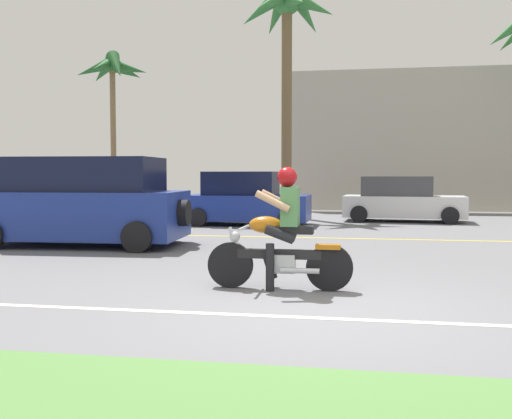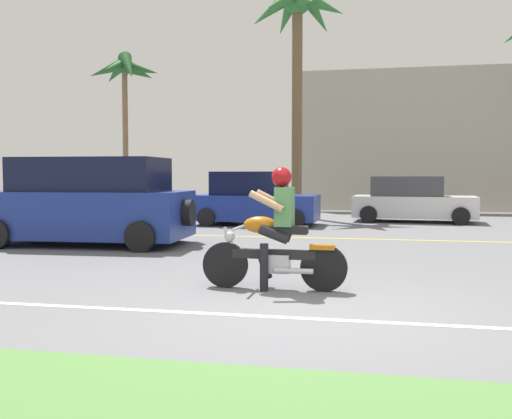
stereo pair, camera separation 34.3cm
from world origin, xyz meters
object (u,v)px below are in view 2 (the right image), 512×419
(motorcyclist, at_px, (275,238))
(parked_car_1, at_px, (255,200))
(palm_tree_0, at_px, (297,22))
(parked_car_2, at_px, (412,201))
(suv_nearby, at_px, (90,203))
(palm_tree_1, at_px, (125,75))
(parked_car_0, at_px, (105,201))

(motorcyclist, xyz_separation_m, parked_car_1, (-2.37, 9.95, 0.06))
(palm_tree_0, bearing_deg, parked_car_2, -17.94)
(suv_nearby, distance_m, palm_tree_1, 11.69)
(suv_nearby, height_order, parked_car_0, suv_nearby)
(parked_car_1, bearing_deg, motorcyclist, -76.57)
(parked_car_2, distance_m, palm_tree_0, 7.71)
(parked_car_2, bearing_deg, motorcyclist, -101.84)
(suv_nearby, distance_m, parked_car_2, 10.95)
(parked_car_2, height_order, palm_tree_0, palm_tree_0)
(parked_car_0, xyz_separation_m, palm_tree_1, (-0.77, 3.44, 4.91))
(suv_nearby, xyz_separation_m, parked_car_1, (2.59, 5.78, -0.18))
(motorcyclist, xyz_separation_m, parked_car_0, (-7.88, 10.81, -0.05))
(palm_tree_0, xyz_separation_m, palm_tree_1, (-7.13, 0.80, -1.55))
(parked_car_1, distance_m, palm_tree_1, 9.00)
(parked_car_1, bearing_deg, palm_tree_1, 145.56)
(parked_car_0, height_order, palm_tree_1, palm_tree_1)
(motorcyclist, distance_m, parked_car_2, 12.40)
(motorcyclist, bearing_deg, suv_nearby, 139.99)
(palm_tree_1, bearing_deg, parked_car_1, -34.44)
(palm_tree_0, relative_size, palm_tree_1, 1.33)
(parked_car_2, bearing_deg, palm_tree_0, 162.06)
(motorcyclist, relative_size, parked_car_2, 0.50)
(parked_car_0, distance_m, palm_tree_0, 9.44)
(suv_nearby, bearing_deg, parked_car_2, 46.69)
(palm_tree_1, bearing_deg, parked_car_2, -10.71)
(suv_nearby, height_order, parked_car_1, suv_nearby)
(parked_car_1, xyz_separation_m, palm_tree_0, (0.85, 3.50, 6.35))
(parked_car_0, xyz_separation_m, palm_tree_0, (6.36, 2.64, 6.46))
(parked_car_1, relative_size, palm_tree_0, 0.45)
(parked_car_2, bearing_deg, parked_car_0, -172.79)
(motorcyclist, bearing_deg, parked_car_1, 103.43)
(palm_tree_0, bearing_deg, palm_tree_1, 173.58)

